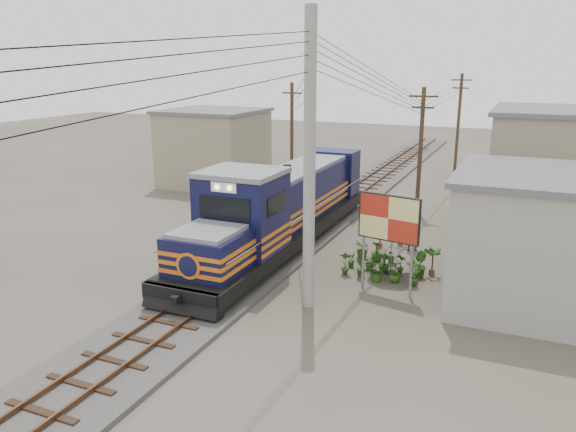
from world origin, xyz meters
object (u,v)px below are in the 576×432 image
at_px(billboard, 389,221).
at_px(market_umbrella, 393,225).
at_px(vendor, 413,232).
at_px(locomotive, 282,210).

bearing_deg(billboard, market_umbrella, 109.04).
relative_size(market_umbrella, vendor, 1.47).
distance_m(billboard, vendor, 5.37).
bearing_deg(locomotive, vendor, 18.44).
relative_size(locomotive, market_umbrella, 6.33).
xyz_separation_m(locomotive, market_umbrella, (5.44, -1.40, 0.25)).
bearing_deg(market_umbrella, locomotive, 165.57).
xyz_separation_m(market_umbrella, vendor, (0.20, 3.28, -1.14)).
bearing_deg(billboard, vendor, 102.08).
bearing_deg(locomotive, billboard, -29.21).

